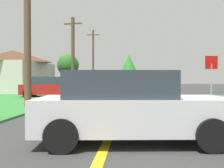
{
  "coord_description": "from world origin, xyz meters",
  "views": [
    {
      "loc": [
        0.58,
        -15.81,
        1.44
      ],
      "look_at": [
        -0.98,
        3.03,
        1.06
      ],
      "focal_mm": 39.65,
      "sensor_mm": 36.0,
      "label": 1
    }
  ],
  "objects_px": {
    "barn": "(13,71)",
    "utility_pole_far": "(93,59)",
    "car_behind_on_main_road": "(129,107)",
    "pine_tree_center": "(68,65)",
    "car_approaching_junction": "(130,85)",
    "utility_pole_near": "(27,31)",
    "oak_tree_left": "(129,65)",
    "utility_pole_mid": "(73,55)",
    "stop_sign": "(211,71)",
    "parked_car_near_building": "(48,87)"
  },
  "relations": [
    {
      "from": "barn",
      "to": "utility_pole_far",
      "type": "bearing_deg",
      "value": 53.27
    },
    {
      "from": "car_behind_on_main_road",
      "to": "pine_tree_center",
      "type": "bearing_deg",
      "value": 102.4
    },
    {
      "from": "car_approaching_junction",
      "to": "utility_pole_near",
      "type": "height_order",
      "value": "utility_pole_near"
    },
    {
      "from": "oak_tree_left",
      "to": "pine_tree_center",
      "type": "distance_m",
      "value": 8.43
    },
    {
      "from": "barn",
      "to": "car_behind_on_main_road",
      "type": "bearing_deg",
      "value": -57.25
    },
    {
      "from": "car_approaching_junction",
      "to": "utility_pole_mid",
      "type": "distance_m",
      "value": 7.97
    },
    {
      "from": "stop_sign",
      "to": "utility_pole_far",
      "type": "bearing_deg",
      "value": -78.69
    },
    {
      "from": "stop_sign",
      "to": "utility_pole_mid",
      "type": "xyz_separation_m",
      "value": [
        -9.88,
        9.74,
        1.89
      ]
    },
    {
      "from": "pine_tree_center",
      "to": "barn",
      "type": "xyz_separation_m",
      "value": [
        -4.68,
        -4.97,
        -0.9
      ]
    },
    {
      "from": "utility_pole_mid",
      "to": "barn",
      "type": "bearing_deg",
      "value": 164.06
    },
    {
      "from": "car_behind_on_main_road",
      "to": "utility_pole_near",
      "type": "relative_size",
      "value": 0.6
    },
    {
      "from": "utility_pole_far",
      "to": "utility_pole_near",
      "type": "bearing_deg",
      "value": -88.91
    },
    {
      "from": "parked_car_near_building",
      "to": "barn",
      "type": "relative_size",
      "value": 0.57
    },
    {
      "from": "stop_sign",
      "to": "parked_car_near_building",
      "type": "bearing_deg",
      "value": -39.21
    },
    {
      "from": "utility_pole_near",
      "to": "pine_tree_center",
      "type": "relative_size",
      "value": 1.64
    },
    {
      "from": "car_approaching_junction",
      "to": "barn",
      "type": "height_order",
      "value": "barn"
    },
    {
      "from": "stop_sign",
      "to": "barn",
      "type": "distance_m",
      "value": 20.56
    },
    {
      "from": "stop_sign",
      "to": "car_behind_on_main_road",
      "type": "xyz_separation_m",
      "value": [
        -4.27,
        -7.87,
        -1.06
      ]
    },
    {
      "from": "parked_car_near_building",
      "to": "utility_pole_near",
      "type": "relative_size",
      "value": 0.6
    },
    {
      "from": "utility_pole_mid",
      "to": "oak_tree_left",
      "type": "distance_m",
      "value": 11.98
    },
    {
      "from": "car_behind_on_main_road",
      "to": "pine_tree_center",
      "type": "xyz_separation_m",
      "value": [
        -7.94,
        24.58,
        2.34
      ]
    },
    {
      "from": "pine_tree_center",
      "to": "barn",
      "type": "relative_size",
      "value": 0.58
    },
    {
      "from": "car_behind_on_main_road",
      "to": "oak_tree_left",
      "type": "height_order",
      "value": "oak_tree_left"
    },
    {
      "from": "car_approaching_junction",
      "to": "utility_pole_near",
      "type": "xyz_separation_m",
      "value": [
        -4.85,
        -16.58,
        2.99
      ]
    },
    {
      "from": "stop_sign",
      "to": "utility_pole_mid",
      "type": "relative_size",
      "value": 0.37
    },
    {
      "from": "stop_sign",
      "to": "utility_pole_near",
      "type": "relative_size",
      "value": 0.36
    },
    {
      "from": "stop_sign",
      "to": "oak_tree_left",
      "type": "distance_m",
      "value": 21.11
    },
    {
      "from": "pine_tree_center",
      "to": "stop_sign",
      "type": "bearing_deg",
      "value": -53.85
    },
    {
      "from": "oak_tree_left",
      "to": "car_behind_on_main_road",
      "type": "bearing_deg",
      "value": -89.15
    },
    {
      "from": "pine_tree_center",
      "to": "car_approaching_junction",
      "type": "bearing_deg",
      "value": -13.86
    },
    {
      "from": "car_behind_on_main_road",
      "to": "utility_pole_far",
      "type": "height_order",
      "value": "utility_pole_far"
    },
    {
      "from": "utility_pole_mid",
      "to": "pine_tree_center",
      "type": "xyz_separation_m",
      "value": [
        -2.32,
        6.97,
        -0.61
      ]
    },
    {
      "from": "utility_pole_near",
      "to": "barn",
      "type": "height_order",
      "value": "utility_pole_near"
    },
    {
      "from": "car_approaching_junction",
      "to": "utility_pole_near",
      "type": "bearing_deg",
      "value": 74.19
    },
    {
      "from": "car_approaching_junction",
      "to": "oak_tree_left",
      "type": "bearing_deg",
      "value": -87.42
    },
    {
      "from": "utility_pole_mid",
      "to": "pine_tree_center",
      "type": "bearing_deg",
      "value": 108.42
    },
    {
      "from": "car_approaching_junction",
      "to": "pine_tree_center",
      "type": "distance_m",
      "value": 8.29
    },
    {
      "from": "utility_pole_near",
      "to": "oak_tree_left",
      "type": "relative_size",
      "value": 1.53
    },
    {
      "from": "car_behind_on_main_road",
      "to": "car_approaching_junction",
      "type": "xyz_separation_m",
      "value": [
        -0.22,
        22.67,
        -0.0
      ]
    },
    {
      "from": "parked_car_near_building",
      "to": "car_behind_on_main_road",
      "type": "bearing_deg",
      "value": -71.87
    },
    {
      "from": "utility_pole_near",
      "to": "pine_tree_center",
      "type": "xyz_separation_m",
      "value": [
        -2.87,
        18.49,
        -0.65
      ]
    },
    {
      "from": "parked_car_near_building",
      "to": "car_approaching_junction",
      "type": "relative_size",
      "value": 1.09
    },
    {
      "from": "parked_car_near_building",
      "to": "utility_pole_far",
      "type": "height_order",
      "value": "utility_pole_far"
    },
    {
      "from": "utility_pole_near",
      "to": "pine_tree_center",
      "type": "distance_m",
      "value": 18.72
    },
    {
      "from": "oak_tree_left",
      "to": "car_approaching_junction",
      "type": "bearing_deg",
      "value": -87.92
    },
    {
      "from": "car_approaching_junction",
      "to": "utility_pole_near",
      "type": "distance_m",
      "value": 17.54
    },
    {
      "from": "utility_pole_near",
      "to": "car_approaching_junction",
      "type": "bearing_deg",
      "value": 73.69
    },
    {
      "from": "car_approaching_junction",
      "to": "stop_sign",
      "type": "bearing_deg",
      "value": 107.36
    },
    {
      "from": "car_behind_on_main_road",
      "to": "car_approaching_junction",
      "type": "relative_size",
      "value": 1.1
    },
    {
      "from": "utility_pole_mid",
      "to": "utility_pole_near",
      "type": "bearing_deg",
      "value": -87.28
    }
  ]
}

